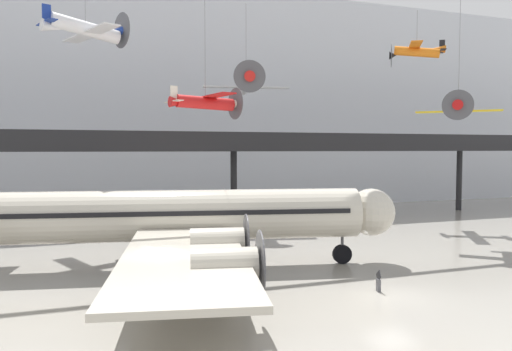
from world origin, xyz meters
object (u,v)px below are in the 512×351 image
at_px(suspended_plane_orange_highwing, 417,51).
at_px(suspended_plane_silver_racer, 246,85).
at_px(info_sign_pedestal, 378,283).
at_px(suspended_plane_white_twin, 86,29).
at_px(suspended_plane_red_highwing, 205,102).
at_px(airliner_silver_main, 170,217).
at_px(suspended_plane_yellow_lowwing, 458,108).

bearing_deg(suspended_plane_orange_highwing, suspended_plane_silver_racer, 21.51).
height_order(suspended_plane_orange_highwing, info_sign_pedestal, suspended_plane_orange_highwing).
xyz_separation_m(suspended_plane_white_twin, info_sign_pedestal, (14.70, -20.09, -17.14)).
bearing_deg(suspended_plane_orange_highwing, suspended_plane_red_highwing, 45.39).
bearing_deg(suspended_plane_orange_highwing, info_sign_pedestal, 81.35).
bearing_deg(suspended_plane_orange_highwing, airliner_silver_main, 55.95).
distance_m(airliner_silver_main, suspended_plane_white_twin, 18.59).
xyz_separation_m(suspended_plane_yellow_lowwing, suspended_plane_red_highwing, (-19.72, 6.08, 0.43)).
relative_size(suspended_plane_yellow_lowwing, suspended_plane_white_twin, 1.45).
bearing_deg(suspended_plane_yellow_lowwing, suspended_plane_orange_highwing, -159.55).
xyz_separation_m(suspended_plane_orange_highwing, info_sign_pedestal, (-18.71, -21.50, -17.76)).
relative_size(airliner_silver_main, suspended_plane_yellow_lowwing, 2.91).
relative_size(suspended_plane_white_twin, info_sign_pedestal, 6.75).
relative_size(suspended_plane_orange_highwing, suspended_plane_white_twin, 0.78).
bearing_deg(suspended_plane_silver_racer, airliner_silver_main, -20.96).
distance_m(airliner_silver_main, suspended_plane_yellow_lowwing, 25.03).
distance_m(suspended_plane_silver_racer, suspended_plane_red_highwing, 11.54).
bearing_deg(suspended_plane_white_twin, suspended_plane_red_highwing, -47.00).
relative_size(suspended_plane_red_highwing, info_sign_pedestal, 9.63).
height_order(suspended_plane_red_highwing, suspended_plane_orange_highwing, suspended_plane_orange_highwing).
xyz_separation_m(suspended_plane_yellow_lowwing, info_sign_pedestal, (-13.91, -9.76, -10.72)).
xyz_separation_m(suspended_plane_orange_highwing, suspended_plane_white_twin, (-33.41, -1.41, -0.62)).
height_order(suspended_plane_silver_racer, info_sign_pedestal, suspended_plane_silver_racer).
bearing_deg(suspended_plane_yellow_lowwing, suspended_plane_silver_racer, -96.34).
bearing_deg(suspended_plane_orange_highwing, suspended_plane_white_twin, 34.78).
relative_size(suspended_plane_red_highwing, suspended_plane_orange_highwing, 1.83).
relative_size(suspended_plane_silver_racer, info_sign_pedestal, 7.41).
relative_size(suspended_plane_yellow_lowwing, suspended_plane_red_highwing, 1.02).
xyz_separation_m(suspended_plane_yellow_lowwing, suspended_plane_white_twin, (-28.61, 10.34, 6.42)).
relative_size(suspended_plane_silver_racer, suspended_plane_orange_highwing, 1.41).
xyz_separation_m(airliner_silver_main, suspended_plane_white_twin, (-4.82, 11.07, 14.14)).
bearing_deg(airliner_silver_main, suspended_plane_red_highwing, 71.17).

